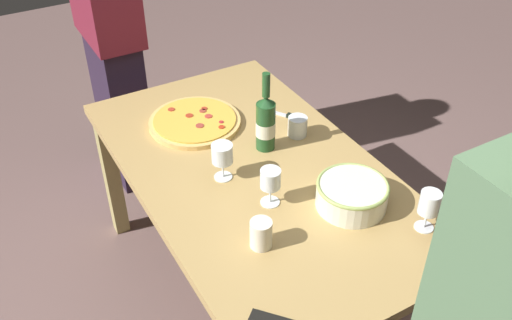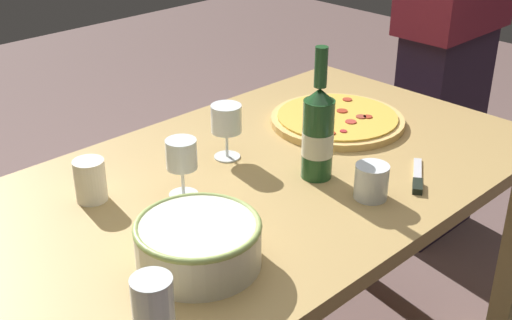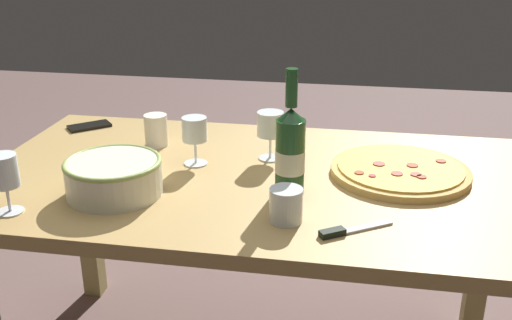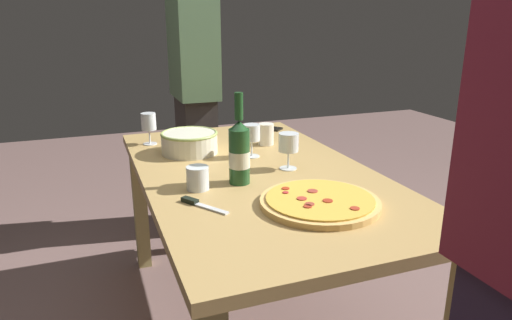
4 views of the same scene
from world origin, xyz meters
The scene contains 12 objects.
dining_table centered at (0.00, 0.00, 0.66)m, with size 1.60×0.90×0.75m.
pizza centered at (0.41, 0.07, 0.76)m, with size 0.40×0.40×0.03m.
serving_bowl centered at (-0.35, -0.19, 0.80)m, with size 0.26×0.26×0.10m.
wine_bottle centered at (0.11, -0.11, 0.87)m, with size 0.08×0.08×0.34m.
wine_glass_near_pizza centered at (-0.19, 0.05, 0.85)m, with size 0.07×0.07×0.15m.
wine_glass_by_bottle centered at (0.02, 0.13, 0.85)m, with size 0.08×0.08×0.15m.
wine_glass_far_left centered at (-0.57, -0.34, 0.85)m, with size 0.07×0.07×0.15m.
cup_amber centered at (-0.36, 0.19, 0.80)m, with size 0.07×0.07×0.10m, color white.
cup_ceramic centered at (0.12, -0.27, 0.79)m, with size 0.08×0.08×0.09m, color white.
cell_phone centered at (-0.66, 0.32, 0.76)m, with size 0.07×0.14×0.01m, color black.
pizza_knife centered at (0.27, -0.30, 0.76)m, with size 0.17×0.12×0.02m.
person_guest_left centered at (-1.19, 0.03, 0.89)m, with size 0.41×0.24×1.75m.
Camera 4 is at (1.66, -0.62, 1.35)m, focal length 32.43 mm.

